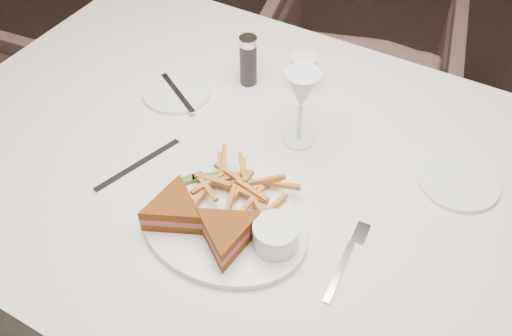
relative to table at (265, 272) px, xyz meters
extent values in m
cube|color=silver|center=(0.00, 0.00, 0.00)|extent=(1.53, 1.07, 0.75)
imported|color=#503A31|center=(-0.09, 0.95, -0.04)|extent=(0.75, 0.72, 0.67)
ellipsoid|color=white|center=(-0.01, -0.17, 0.38)|extent=(0.33, 0.27, 0.01)
cube|color=silver|center=(-0.24, -0.11, 0.38)|extent=(0.08, 0.20, 0.00)
cylinder|color=white|center=(-0.29, 0.12, 0.38)|extent=(0.16, 0.16, 0.01)
cylinder|color=white|center=(0.35, 0.13, 0.38)|extent=(0.16, 0.16, 0.01)
cylinder|color=black|center=(-0.16, 0.23, 0.44)|extent=(0.04, 0.04, 0.12)
cylinder|color=#C87F30|center=(-0.04, 0.28, 0.42)|extent=(0.06, 0.06, 0.08)
cube|color=#416623|center=(-0.09, -0.09, 0.40)|extent=(0.06, 0.04, 0.01)
cube|color=#416623|center=(-0.11, -0.11, 0.40)|extent=(0.05, 0.05, 0.01)
cylinder|color=white|center=(0.10, -0.17, 0.42)|extent=(0.08, 0.08, 0.05)
camera|label=1|loc=(0.33, -0.72, 1.21)|focal=40.00mm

